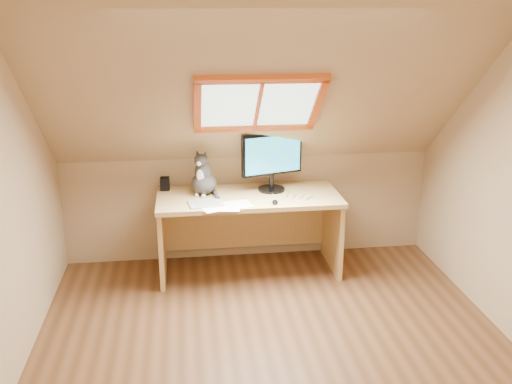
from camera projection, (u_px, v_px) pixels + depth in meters
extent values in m
plane|color=brown|center=(277.00, 356.00, 4.04)|extent=(3.50, 3.50, 0.00)
cube|color=tan|center=(362.00, 353.00, 2.02)|extent=(3.50, 0.02, 2.40)
cube|color=tan|center=(248.00, 207.00, 5.53)|extent=(3.50, 0.02, 1.00)
cube|color=tan|center=(259.00, 95.00, 4.43)|extent=(3.50, 1.56, 1.41)
cube|color=#B2E0CC|center=(258.00, 103.00, 4.52)|extent=(0.90, 0.53, 0.48)
cube|color=#C03D12|center=(258.00, 103.00, 4.52)|extent=(1.02, 0.64, 0.59)
cube|color=tan|center=(249.00, 197.00, 5.11)|extent=(1.64, 0.72, 0.04)
cube|color=tan|center=(162.00, 240.00, 5.13)|extent=(0.04, 0.64, 0.71)
cube|color=tan|center=(332.00, 232.00, 5.32)|extent=(0.04, 0.64, 0.71)
cube|color=tan|center=(245.00, 223.00, 5.54)|extent=(1.54, 0.03, 0.49)
cylinder|color=black|center=(271.00, 189.00, 5.23)|extent=(0.24, 0.24, 0.02)
cylinder|color=black|center=(272.00, 181.00, 5.21)|extent=(0.04, 0.04, 0.13)
cube|color=black|center=(272.00, 154.00, 5.13)|extent=(0.57, 0.20, 0.38)
cube|color=#1A3EB6|center=(273.00, 155.00, 5.10)|extent=(0.52, 0.16, 0.33)
ellipsoid|color=#453F3D|center=(204.00, 183.00, 5.12)|extent=(0.31, 0.34, 0.19)
ellipsoid|color=#453F3D|center=(203.00, 172.00, 5.07)|extent=(0.19, 0.19, 0.21)
ellipsoid|color=silver|center=(200.00, 176.00, 5.01)|extent=(0.08, 0.06, 0.12)
ellipsoid|color=#453F3D|center=(201.00, 160.00, 4.99)|extent=(0.15, 0.14, 0.11)
sphere|color=silver|center=(199.00, 164.00, 4.95)|extent=(0.04, 0.04, 0.04)
cone|color=#453F3D|center=(197.00, 153.00, 5.00)|extent=(0.07, 0.07, 0.07)
cone|color=#453F3D|center=(205.00, 154.00, 4.98)|extent=(0.07, 0.06, 0.07)
cube|color=black|center=(165.00, 184.00, 5.23)|extent=(0.09, 0.09, 0.12)
cube|color=#B2B2B7|center=(206.00, 204.00, 4.87)|extent=(0.31, 0.25, 0.01)
ellipsoid|color=black|center=(275.00, 202.00, 4.88)|extent=(0.07, 0.10, 0.03)
cube|color=white|center=(230.00, 206.00, 4.84)|extent=(0.33, 0.27, 0.00)
cube|color=white|center=(230.00, 206.00, 4.83)|extent=(0.32, 0.24, 0.00)
cube|color=white|center=(230.00, 205.00, 4.83)|extent=(0.35, 0.30, 0.00)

